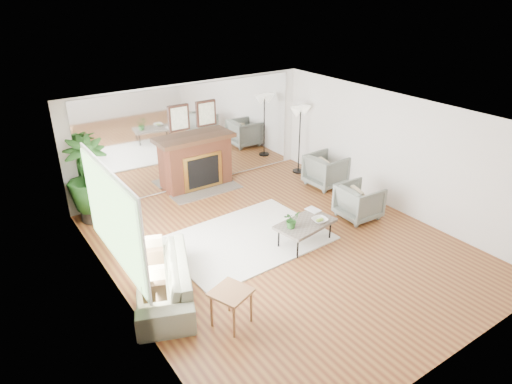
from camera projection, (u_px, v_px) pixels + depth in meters
ground at (282, 246)px, 8.65m from camera, size 7.00×7.00×0.00m
wall_left at (120, 235)px, 6.59m from camera, size 0.02×7.00×2.50m
wall_right at (395, 153)px, 9.66m from camera, size 0.02×7.00×2.50m
wall_back at (193, 136)px, 10.72m from camera, size 6.00×0.02×2.50m
mirror_panel at (193, 136)px, 10.71m from camera, size 5.40×0.04×2.40m
window_panel at (112, 217)px, 6.86m from camera, size 0.04×2.40×1.50m
fireplace at (199, 162)px, 10.80m from camera, size 1.85×0.83×2.05m
area_rug at (246, 239)px, 8.85m from camera, size 3.10×2.28×0.03m
coffee_table at (305, 224)px, 8.57m from camera, size 1.23×0.84×0.45m
sofa at (162, 278)px, 7.20m from camera, size 1.56×2.29×0.62m
armchair_back at (326, 170)px, 11.05m from camera, size 0.89×0.87×0.78m
armchair_front at (359, 202)px, 9.55m from camera, size 0.84×0.82×0.74m
side_table at (231, 296)px, 6.51m from camera, size 0.66×0.66×0.58m
potted_ficus at (88, 178)px, 9.22m from camera, size 0.87×0.87×1.79m
floor_lamp at (300, 117)px, 11.35m from camera, size 0.56×0.31×1.73m
tabletop_plant at (291, 220)px, 8.32m from camera, size 0.34×0.31×0.32m
fruit_bowl at (320, 220)px, 8.57m from camera, size 0.30×0.30×0.07m
book at (309, 212)px, 8.94m from camera, size 0.23×0.30×0.02m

